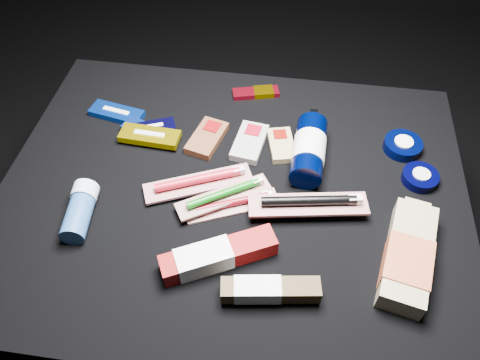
# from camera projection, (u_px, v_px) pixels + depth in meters

# --- Properties ---
(ground) EXTENTS (3.00, 3.00, 0.00)m
(ground) POSITION_uv_depth(u_px,v_px,m) (234.00, 280.00, 1.29)
(ground) COLOR black
(ground) RESTS_ON ground
(cloth_table) EXTENTS (0.98, 0.78, 0.40)m
(cloth_table) POSITION_uv_depth(u_px,v_px,m) (233.00, 240.00, 1.14)
(cloth_table) COLOR black
(cloth_table) RESTS_ON ground
(luna_bar_0) EXTENTS (0.14, 0.07, 0.02)m
(luna_bar_0) POSITION_uv_depth(u_px,v_px,m) (117.00, 113.00, 1.12)
(luna_bar_0) COLOR #0A3AB6
(luna_bar_0) RESTS_ON cloth_table
(luna_bar_1) EXTENTS (0.12, 0.08, 0.02)m
(luna_bar_1) POSITION_uv_depth(u_px,v_px,m) (146.00, 131.00, 1.08)
(luna_bar_1) COLOR #113BBD
(luna_bar_1) RESTS_ON cloth_table
(luna_bar_2) EXTENTS (0.12, 0.08, 0.01)m
(luna_bar_2) POSITION_uv_depth(u_px,v_px,m) (151.00, 128.00, 1.08)
(luna_bar_2) COLOR black
(luna_bar_2) RESTS_ON cloth_table
(luna_bar_3) EXTENTS (0.14, 0.06, 0.02)m
(luna_bar_3) POSITION_uv_depth(u_px,v_px,m) (150.00, 136.00, 1.06)
(luna_bar_3) COLOR #BFA705
(luna_bar_3) RESTS_ON cloth_table
(clif_bar_0) EXTENTS (0.09, 0.13, 0.02)m
(clif_bar_0) POSITION_uv_depth(u_px,v_px,m) (208.00, 137.00, 1.07)
(clif_bar_0) COLOR brown
(clif_bar_0) RESTS_ON cloth_table
(clif_bar_1) EXTENTS (0.08, 0.12, 0.02)m
(clif_bar_1) POSITION_uv_depth(u_px,v_px,m) (250.00, 141.00, 1.06)
(clif_bar_1) COLOR #9D9C97
(clif_bar_1) RESTS_ON cloth_table
(clif_bar_2) EXTENTS (0.08, 0.11, 0.02)m
(clif_bar_2) POSITION_uv_depth(u_px,v_px,m) (281.00, 144.00, 1.06)
(clif_bar_2) COLOR tan
(clif_bar_2) RESTS_ON cloth_table
(power_bar) EXTENTS (0.12, 0.06, 0.01)m
(power_bar) POSITION_uv_depth(u_px,v_px,m) (258.00, 92.00, 1.17)
(power_bar) COLOR maroon
(power_bar) RESTS_ON cloth_table
(lotion_bottle) EXTENTS (0.08, 0.22, 0.07)m
(lotion_bottle) POSITION_uv_depth(u_px,v_px,m) (309.00, 150.00, 1.01)
(lotion_bottle) COLOR black
(lotion_bottle) RESTS_ON cloth_table
(cream_tin_upper) EXTENTS (0.08, 0.08, 0.03)m
(cream_tin_upper) POSITION_uv_depth(u_px,v_px,m) (403.00, 145.00, 1.05)
(cream_tin_upper) COLOR black
(cream_tin_upper) RESTS_ON cloth_table
(cream_tin_lower) EXTENTS (0.08, 0.08, 0.02)m
(cream_tin_lower) POSITION_uv_depth(u_px,v_px,m) (420.00, 177.00, 0.99)
(cream_tin_lower) COLOR black
(cream_tin_lower) RESTS_ON cloth_table
(bodywash_bottle) EXTENTS (0.12, 0.24, 0.05)m
(bodywash_bottle) POSITION_uv_depth(u_px,v_px,m) (408.00, 257.00, 0.85)
(bodywash_bottle) COLOR tan
(bodywash_bottle) RESTS_ON cloth_table
(deodorant_stick) EXTENTS (0.06, 0.13, 0.05)m
(deodorant_stick) POSITION_uv_depth(u_px,v_px,m) (80.00, 210.00, 0.92)
(deodorant_stick) COLOR #264E85
(deodorant_stick) RESTS_ON cloth_table
(toothbrush_pack_0) EXTENTS (0.19, 0.12, 0.02)m
(toothbrush_pack_0) POSITION_uv_depth(u_px,v_px,m) (233.00, 204.00, 0.95)
(toothbrush_pack_0) COLOR silver
(toothbrush_pack_0) RESTS_ON cloth_table
(toothbrush_pack_1) EXTENTS (0.23, 0.14, 0.03)m
(toothbrush_pack_1) POSITION_uv_depth(u_px,v_px,m) (200.00, 181.00, 0.98)
(toothbrush_pack_1) COLOR beige
(toothbrush_pack_1) RESTS_ON cloth_table
(toothbrush_pack_2) EXTENTS (0.19, 0.14, 0.02)m
(toothbrush_pack_2) POSITION_uv_depth(u_px,v_px,m) (225.00, 195.00, 0.94)
(toothbrush_pack_2) COLOR beige
(toothbrush_pack_2) RESTS_ON cloth_table
(toothbrush_pack_3) EXTENTS (0.24, 0.09, 0.03)m
(toothbrush_pack_3) POSITION_uv_depth(u_px,v_px,m) (310.00, 203.00, 0.92)
(toothbrush_pack_3) COLOR beige
(toothbrush_pack_3) RESTS_ON cloth_table
(toothpaste_carton_red) EXTENTS (0.21, 0.14, 0.04)m
(toothpaste_carton_red) POSITION_uv_depth(u_px,v_px,m) (214.00, 256.00, 0.86)
(toothpaste_carton_red) COLOR maroon
(toothpaste_carton_red) RESTS_ON cloth_table
(toothpaste_carton_green) EXTENTS (0.18, 0.06, 0.03)m
(toothpaste_carton_green) POSITION_uv_depth(u_px,v_px,m) (266.00, 290.00, 0.81)
(toothpaste_carton_green) COLOR #3D2C13
(toothpaste_carton_green) RESTS_ON cloth_table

